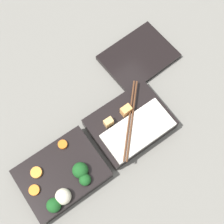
% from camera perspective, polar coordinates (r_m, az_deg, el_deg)
% --- Properties ---
extents(ground_plane, '(3.00, 3.00, 0.00)m').
position_cam_1_polar(ground_plane, '(0.82, -2.02, -6.77)').
color(ground_plane, slate).
extents(bento_tray_vegetable, '(0.20, 0.15, 0.07)m').
position_cam_1_polar(bento_tray_vegetable, '(0.79, -9.00, -11.46)').
color(bento_tray_vegetable, black).
rests_on(bento_tray_vegetable, ground_plane).
extents(bento_tray_rice, '(0.20, 0.17, 0.06)m').
position_cam_1_polar(bento_tray_rice, '(0.82, 3.47, -2.28)').
color(bento_tray_rice, black).
rests_on(bento_tray_rice, ground_plane).
extents(bento_lid, '(0.21, 0.16, 0.02)m').
position_cam_1_polar(bento_lid, '(0.93, 4.86, 10.00)').
color(bento_lid, black).
rests_on(bento_lid, ground_plane).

